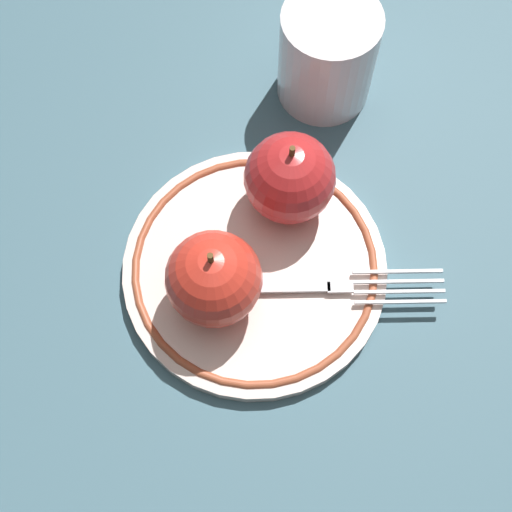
% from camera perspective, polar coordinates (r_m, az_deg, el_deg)
% --- Properties ---
extents(ground_plane, '(2.00, 2.00, 0.00)m').
position_cam_1_polar(ground_plane, '(0.55, -0.83, -2.19)').
color(ground_plane, '#3E606E').
extents(plate, '(0.20, 0.20, 0.01)m').
position_cam_1_polar(plate, '(0.54, 0.00, -1.08)').
color(plate, beige).
rests_on(plate, ground_plane).
extents(apple_red_whole, '(0.07, 0.07, 0.08)m').
position_cam_1_polar(apple_red_whole, '(0.50, -3.40, -1.83)').
color(apple_red_whole, red).
rests_on(apple_red_whole, plate).
extents(apple_second_whole, '(0.07, 0.07, 0.08)m').
position_cam_1_polar(apple_second_whole, '(0.53, 2.72, 6.24)').
color(apple_second_whole, '#B42425').
rests_on(apple_second_whole, plate).
extents(fork, '(0.16, 0.14, 0.00)m').
position_cam_1_polar(fork, '(0.53, 4.08, -2.57)').
color(fork, silver).
rests_on(fork, plate).
extents(drinking_glass, '(0.08, 0.08, 0.09)m').
position_cam_1_polar(drinking_glass, '(0.60, 5.73, 15.67)').
color(drinking_glass, silver).
rests_on(drinking_glass, ground_plane).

